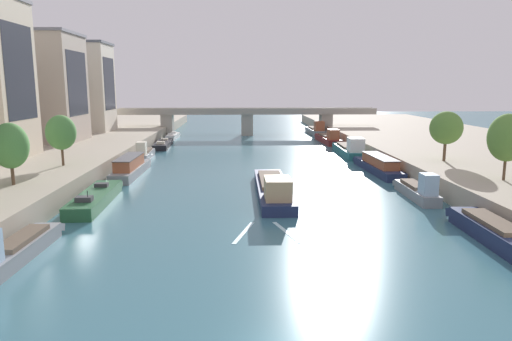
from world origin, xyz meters
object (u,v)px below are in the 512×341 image
moored_boat_left_lone (145,154)px  tree_right_end_of_row (507,138)px  moored_boat_right_lone (418,190)px  moored_boat_right_near (316,130)px  tree_left_far (10,146)px  bridge_far (247,118)px  moored_boat_left_downstream (96,198)px  moored_boat_left_far (131,167)px  moored_boat_left_end (173,136)px  moored_boat_right_far (378,165)px  moored_boat_left_near (163,144)px  moored_boat_left_gap_after (11,251)px  moored_boat_right_second (328,138)px  tree_left_nearest (61,133)px  moored_boat_right_upstream (504,235)px  barge_midriver (273,188)px  tree_right_third (446,128)px  moored_boat_right_end (350,149)px

moored_boat_left_lone → tree_right_end_of_row: tree_right_end_of_row is taller
moored_boat_right_lone → moored_boat_right_near: size_ratio=0.71×
tree_left_far → bridge_far: size_ratio=0.10×
moored_boat_left_downstream → bridge_far: (17.03, 67.73, 3.62)m
moored_boat_left_far → moored_boat_left_end: bearing=90.5°
moored_boat_right_lone → moored_boat_right_far: 15.56m
moored_boat_left_near → moored_boat_right_far: bearing=-40.2°
moored_boat_left_gap_after → tree_left_far: size_ratio=1.98×
moored_boat_left_far → moored_boat_right_second: bearing=46.3°
moored_boat_left_gap_after → tree_left_nearest: (-6.08, 26.86, 5.47)m
moored_boat_right_upstream → bridge_far: 84.35m
moored_boat_left_near → tree_left_far: tree_left_far is taller
moored_boat_left_end → moored_boat_right_near: moored_boat_right_near is taller
barge_midriver → moored_boat_left_gap_after: 27.52m
moored_boat_left_downstream → tree_right_third: tree_right_third is taller
moored_boat_left_near → barge_midriver: bearing=-66.4°
moored_boat_left_near → moored_boat_left_end: bearing=90.5°
tree_right_end_of_row → tree_left_far: bearing=-179.6°
moored_boat_left_near → tree_left_nearest: (-6.69, -35.68, 5.88)m
moored_boat_right_far → moored_boat_left_far: bearing=-178.4°
moored_boat_left_far → moored_boat_right_lone: bearing=-23.2°
moored_boat_left_downstream → tree_right_end_of_row: tree_right_end_of_row is taller
barge_midriver → moored_boat_left_near: barge_midriver is taller
moored_boat_right_far → moored_boat_right_end: size_ratio=0.98×
moored_boat_right_near → bridge_far: (-17.26, -1.01, 3.21)m
tree_right_end_of_row → moored_boat_left_lone: bearing=144.6°
moored_boat_left_gap_after → moored_boat_right_lone: size_ratio=1.18×
moored_boat_left_downstream → tree_left_far: size_ratio=2.29×
moored_boat_left_gap_after → moored_boat_right_far: moored_boat_left_gap_after is taller
moored_boat_left_gap_after → tree_left_far: 17.68m
tree_left_far → moored_boat_left_lone: bearing=77.5°
moored_boat_left_far → moored_boat_right_end: 38.51m
moored_boat_right_second → moored_boat_left_far: bearing=-133.7°
moored_boat_left_end → moored_boat_right_end: bearing=-38.7°
moored_boat_right_upstream → moored_boat_right_near: moored_boat_right_near is taller
moored_boat_right_near → tree_left_far: bearing=-121.0°
bridge_far → moored_boat_right_upstream: bearing=-77.8°
moored_boat_left_near → moored_boat_right_near: bearing=33.4°
moored_boat_right_upstream → tree_right_third: tree_right_third is taller
barge_midriver → bridge_far: (-1.64, 64.85, 3.34)m
moored_boat_right_end → moored_boat_left_far: bearing=-153.0°
barge_midriver → moored_boat_left_downstream: barge_midriver is taller
moored_boat_left_near → moored_boat_right_end: size_ratio=0.83×
moored_boat_right_far → moored_boat_right_second: moored_boat_right_second is taller
moored_boat_right_second → tree_left_far: (-41.70, -52.37, 5.27)m
moored_boat_right_far → bridge_far: size_ratio=0.26×
moored_boat_left_end → moored_boat_right_lone: size_ratio=0.96×
moored_boat_left_gap_after → moored_boat_left_downstream: moored_boat_left_gap_after is taller
moored_boat_left_downstream → tree_left_far: (-7.64, -1.15, 5.60)m
tree_left_nearest → bridge_far: bearing=67.4°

